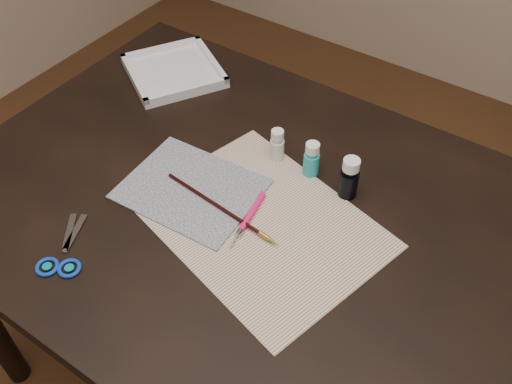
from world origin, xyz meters
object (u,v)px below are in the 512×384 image
Objects in this scene: paint_bottle_navy at (349,178)px; scissors at (64,245)px; paint_bottle_cyan at (312,159)px; paper at (262,224)px; palette_tray at (174,71)px; canvas at (191,189)px; paint_bottle_white at (277,145)px.

paint_bottle_navy is 0.56× the size of scissors.
paint_bottle_cyan reaches higher than scissors.
palette_tray is at bearing 148.05° from paper.
paint_bottle_navy is at bearing 32.31° from canvas.
paint_bottle_cyan is at bearing 45.74° from canvas.
paint_bottle_navy reaches higher than scissors.
palette_tray is (-0.30, 0.30, 0.01)m from canvas.
canvas is 0.26m from paint_bottle_cyan.
scissors is at bearing -113.00° from canvas.
paint_bottle_navy is (0.10, 0.17, 0.05)m from paper.
canvas is at bearing -116.87° from paint_bottle_white.
canvas is at bearing -45.27° from palette_tray.
paint_bottle_white is at bearing 179.87° from paint_bottle_cyan.
scissors is at bearing -137.35° from paper.
paint_bottle_white is at bearing -16.45° from palette_tray.
paint_bottle_white is 0.80× the size of paint_bottle_navy.
paint_bottle_white is 0.41m from palette_tray.
paper is 4.75× the size of paint_bottle_navy.
scissors is 0.78× the size of palette_tray.
paint_bottle_navy is (0.18, -0.01, 0.01)m from paint_bottle_white.
paint_bottle_white is 0.35× the size of palette_tray.
canvas is (-0.17, -0.01, 0.00)m from paper.
paint_bottle_white is 0.48m from scissors.
scissors is 0.59m from palette_tray.
paint_bottle_navy is at bearing -12.51° from palette_tray.
palette_tray is at bearing 163.55° from paint_bottle_white.
scissors reaches higher than canvas.
paint_bottle_navy is at bearing -3.62° from paint_bottle_white.
paper is 2.06× the size of palette_tray.
canvas is 0.42m from palette_tray.
paper is at bearing -120.93° from paint_bottle_navy.
paint_bottle_cyan is (0.18, 0.19, 0.04)m from canvas.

